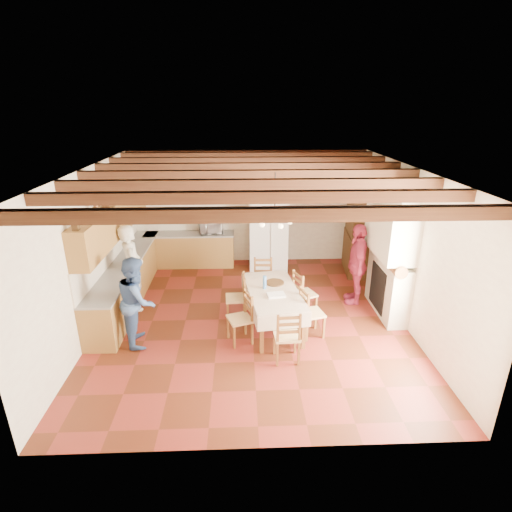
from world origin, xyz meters
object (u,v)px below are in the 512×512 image
at_px(chair_left_far, 236,297).
at_px(refrigerator, 270,232).
at_px(person_woman_blue, 137,301).
at_px(chair_left_near, 240,318).
at_px(person_woman_red, 357,264).
at_px(hutch, 358,229).
at_px(chair_right_far, 305,293).
at_px(chair_end_far, 263,281).
at_px(chair_right_near, 312,312).
at_px(dining_table, 273,294).
at_px(chair_end_near, 287,335).
at_px(person_man, 133,268).
at_px(microwave, 211,227).

bearing_deg(chair_left_far, refrigerator, 159.59).
bearing_deg(person_woman_blue, chair_left_near, -104.27).
height_order(person_woman_blue, person_woman_red, person_woman_red).
bearing_deg(hutch, chair_right_far, -120.62).
distance_m(chair_left_near, chair_end_far, 1.66).
xyz_separation_m(chair_right_near, chair_end_far, (-0.83, 1.41, 0.00)).
height_order(chair_end_far, person_woman_red, person_woman_red).
height_order(refrigerator, person_woman_blue, refrigerator).
height_order(hutch, chair_left_near, hutch).
distance_m(chair_left_far, chair_right_near, 1.56).
distance_m(chair_right_near, person_woman_blue, 3.17).
bearing_deg(chair_left_near, refrigerator, 148.29).
distance_m(refrigerator, hutch, 2.24).
relative_size(refrigerator, chair_left_far, 2.01).
xyz_separation_m(dining_table, chair_left_far, (-0.71, 0.35, -0.23)).
bearing_deg(chair_end_near, chair_left_far, -61.76).
height_order(dining_table, person_woman_red, person_woman_red).
relative_size(dining_table, person_man, 1.05).
height_order(dining_table, person_woman_blue, person_woman_blue).
xyz_separation_m(chair_right_far, person_woman_red, (1.18, 0.52, 0.41)).
bearing_deg(chair_end_near, person_man, -36.62).
xyz_separation_m(hutch, chair_right_far, (-1.66, -2.20, -0.66)).
distance_m(chair_right_near, microwave, 4.18).
bearing_deg(person_man, dining_table, -126.26).
bearing_deg(refrigerator, dining_table, -86.71).
height_order(chair_left_near, person_man, person_man).
relative_size(refrigerator, chair_left_near, 2.01).
height_order(refrigerator, person_man, refrigerator).
bearing_deg(hutch, chair_right_near, -112.34).
xyz_separation_m(chair_right_near, chair_right_far, (-0.01, 0.80, 0.00)).
bearing_deg(chair_right_near, chair_end_far, 15.81).
height_order(chair_right_near, person_woman_red, person_woman_red).
bearing_deg(chair_right_near, refrigerator, -5.28).
bearing_deg(refrigerator, person_woman_blue, -121.03).
relative_size(hutch, chair_end_far, 2.38).
bearing_deg(person_woman_blue, person_woman_red, -83.57).
xyz_separation_m(chair_end_near, person_man, (-2.99, 1.99, 0.43)).
relative_size(person_man, microwave, 3.10).
bearing_deg(dining_table, person_man, 162.03).
bearing_deg(chair_end_far, hutch, 35.99).
distance_m(chair_right_far, person_woman_red, 1.35).
relative_size(chair_end_near, person_man, 0.52).
xyz_separation_m(dining_table, chair_right_far, (0.69, 0.49, -0.23)).
xyz_separation_m(refrigerator, chair_right_near, (0.55, -3.36, -0.49)).
bearing_deg(microwave, person_woman_blue, -120.13).
xyz_separation_m(refrigerator, chair_right_far, (0.54, -2.56, -0.49)).
height_order(chair_left_far, microwave, microwave).
height_order(dining_table, chair_left_far, chair_left_far).
distance_m(dining_table, person_woman_blue, 2.48).
xyz_separation_m(hutch, chair_end_far, (-2.48, -1.59, -0.66)).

